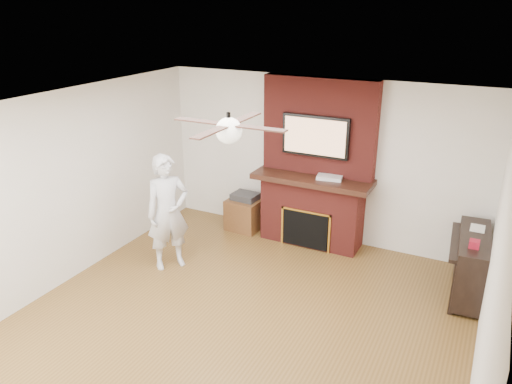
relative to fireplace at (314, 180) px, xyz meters
The scene contains 12 objects.
room_shell 2.56m from the fireplace, 90.00° to the right, with size 5.36×5.86×2.86m.
fireplace is the anchor object (origin of this frame).
tv 0.69m from the fireplace, 90.00° to the right, with size 1.00×0.08×0.60m.
ceiling_fan 2.88m from the fireplace, 90.00° to the right, with size 1.21×1.21×0.31m.
person 2.23m from the fireplace, 132.37° to the right, with size 0.60×0.40×1.62m, color silver.
side_table 1.35m from the fireplace, behind, with size 0.55×0.55×0.60m.
piano 2.43m from the fireplace, 13.38° to the right, with size 0.54×1.26×0.90m.
cable_box 0.30m from the fireplace, 20.28° to the right, with size 0.36×0.21×0.05m, color silver.
candle_orange 0.98m from the fireplace, 141.13° to the right, with size 0.07×0.07×0.11m, color orange.
candle_green 0.97m from the fireplace, 106.01° to the right, with size 0.07×0.07×0.09m, color #3C722D.
candle_cream 0.97m from the fireplace, 61.98° to the right, with size 0.07×0.07×0.12m, color #F7F4C4.
candle_blue 1.02m from the fireplace, 45.76° to the right, with size 0.06×0.06×0.07m, color #384BAA.
Camera 1 is at (2.36, -4.12, 3.50)m, focal length 35.00 mm.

